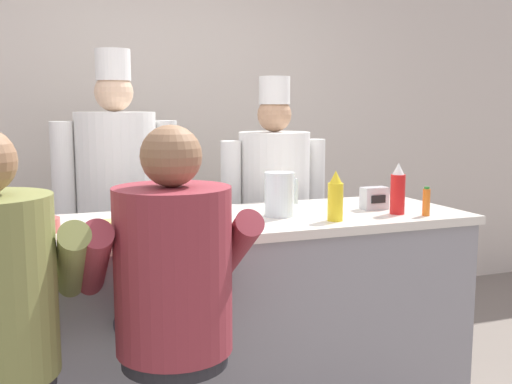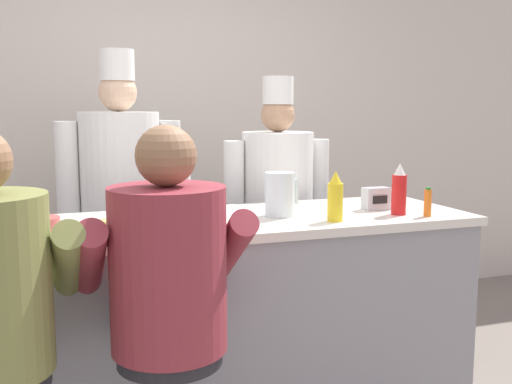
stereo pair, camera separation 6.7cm
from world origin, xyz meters
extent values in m
cube|color=beige|center=(0.00, 1.99, 1.35)|extent=(10.00, 0.06, 2.70)
cube|color=gray|center=(0.00, 0.37, 0.48)|extent=(2.40, 0.72, 0.95)
cube|color=silver|center=(0.00, 0.37, 0.97)|extent=(2.45, 0.75, 0.04)
cylinder|color=red|center=(0.87, 0.20, 1.09)|extent=(0.07, 0.07, 0.19)
cone|color=white|center=(0.87, 0.20, 1.21)|extent=(0.06, 0.06, 0.06)
cylinder|color=yellow|center=(0.51, 0.15, 1.08)|extent=(0.07, 0.07, 0.17)
cone|color=yellow|center=(0.51, 0.15, 1.19)|extent=(0.06, 0.06, 0.06)
cylinder|color=orange|center=(0.97, 0.11, 1.05)|extent=(0.03, 0.03, 0.13)
cylinder|color=#287F2D|center=(0.97, 0.11, 1.12)|extent=(0.02, 0.02, 0.01)
cylinder|color=silver|center=(0.32, 0.34, 1.09)|extent=(0.14, 0.14, 0.21)
cube|color=silver|center=(0.40, 0.34, 1.10)|extent=(0.02, 0.02, 0.12)
cylinder|color=white|center=(-0.46, 0.31, 1.00)|extent=(0.22, 0.22, 0.02)
ellipsoid|color=#E0BC60|center=(-0.46, 0.31, 1.02)|extent=(0.10, 0.08, 0.03)
cylinder|color=#B24C47|center=(-0.74, 0.35, 1.02)|extent=(0.17, 0.17, 0.06)
cylinder|color=#B7BABF|center=(-0.08, 0.65, 1.16)|extent=(0.10, 0.10, 0.33)
cylinder|color=silver|center=(-0.08, 0.65, 1.33)|extent=(0.10, 0.10, 0.01)
cube|color=silver|center=(0.84, 0.35, 1.05)|extent=(0.13, 0.07, 0.11)
cube|color=black|center=(0.84, 0.31, 1.05)|extent=(0.08, 0.01, 0.04)
cylinder|color=#33384C|center=(-0.79, -0.05, 0.68)|extent=(0.15, 0.40, 0.15)
cylinder|color=olive|center=(-0.64, -0.14, 0.98)|extent=(0.10, 0.43, 0.34)
cylinder|color=#232328|center=(-0.32, -0.25, 0.64)|extent=(0.37, 0.37, 0.05)
cylinder|color=#33384C|center=(-0.42, -0.05, 0.68)|extent=(0.15, 0.40, 0.15)
cylinder|color=#33384C|center=(-0.22, -0.05, 0.68)|extent=(0.15, 0.40, 0.15)
cylinder|color=maroon|center=(-0.32, -0.25, 0.95)|extent=(0.40, 0.40, 0.56)
cylinder|color=maroon|center=(-0.57, -0.14, 0.98)|extent=(0.10, 0.43, 0.34)
cylinder|color=maroon|center=(-0.07, -0.14, 0.98)|extent=(0.10, 0.43, 0.34)
sphere|color=#8C6647|center=(-0.32, -0.25, 1.34)|extent=(0.21, 0.21, 0.21)
cube|color=#232328|center=(-0.30, 1.27, 0.42)|extent=(0.35, 0.19, 0.84)
cube|color=white|center=(-0.30, 1.22, 0.59)|extent=(0.31, 0.02, 0.50)
cylinder|color=white|center=(-0.30, 1.27, 1.15)|extent=(0.45, 0.45, 0.63)
sphere|color=#DBB28E|center=(-0.30, 1.27, 1.58)|extent=(0.22, 0.22, 0.22)
cylinder|color=white|center=(-0.30, 1.27, 1.73)|extent=(0.20, 0.20, 0.17)
cylinder|color=white|center=(-0.59, 1.27, 1.15)|extent=(0.13, 0.13, 0.54)
cylinder|color=white|center=(-0.01, 1.27, 1.15)|extent=(0.13, 0.13, 0.54)
cube|color=#232328|center=(0.58, 1.05, 0.39)|extent=(0.32, 0.18, 0.77)
cube|color=white|center=(0.58, 1.00, 0.54)|extent=(0.29, 0.02, 0.46)
cylinder|color=white|center=(0.58, 1.05, 1.06)|extent=(0.42, 0.42, 0.58)
sphere|color=tan|center=(0.58, 1.05, 1.45)|extent=(0.20, 0.20, 0.20)
cylinder|color=white|center=(0.58, 1.05, 1.59)|extent=(0.18, 0.18, 0.16)
cylinder|color=white|center=(0.32, 1.05, 1.06)|extent=(0.12, 0.12, 0.49)
cylinder|color=white|center=(0.85, 1.05, 1.06)|extent=(0.12, 0.12, 0.49)
camera|label=1|loc=(-0.75, -2.19, 1.49)|focal=42.00mm
camera|label=2|loc=(-0.69, -2.21, 1.49)|focal=42.00mm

